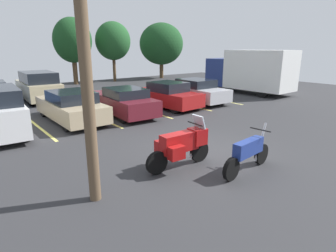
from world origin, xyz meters
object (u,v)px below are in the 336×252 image
motorcycle_second (248,153)px  car_tan (71,106)px  utility_pole (82,26)px  box_truck (251,71)px  car_far_champagne (39,86)px  car_maroon (123,101)px  motorcycle_touring (182,145)px  car_red (167,95)px  car_silver (195,91)px

motorcycle_second → car_tan: (-1.79, 8.51, 0.15)m
utility_pole → box_truck: bearing=24.8°
car_tan → car_far_champagne: size_ratio=1.03×
box_truck → car_maroon: bearing=-178.2°
motorcycle_touring → car_maroon: (1.96, 6.81, 0.01)m
car_far_champagne → box_truck: bearing=-25.4°
box_truck → utility_pole: bearing=-155.2°
car_maroon → box_truck: box_truck is taller
car_tan → car_maroon: size_ratio=0.98×
car_far_champagne → box_truck: box_truck is taller
car_maroon → motorcycle_second: bearing=-95.2°
car_tan → utility_pole: utility_pole is taller
motorcycle_touring → utility_pole: utility_pole is taller
car_maroon → box_truck: size_ratio=0.75×
motorcycle_second → car_red: (3.62, 8.20, 0.15)m
motorcycle_touring → box_truck: 14.94m
car_red → utility_pole: size_ratio=0.62×
car_maroon → utility_pole: 8.89m
car_red → motorcycle_second: bearing=-113.8°
box_truck → car_silver: bearing=-179.0°
motorcycle_touring → car_far_champagne: (-0.33, 13.51, 0.26)m
car_silver → car_tan: bearing=179.3°
motorcycle_second → car_silver: (6.04, 8.42, 0.16)m
car_silver → utility_pole: 12.64m
motorcycle_second → utility_pole: size_ratio=0.30×
motorcycle_touring → car_maroon: 7.08m
car_tan → car_silver: bearing=-0.7°
motorcycle_touring → box_truck: size_ratio=0.33×
car_red → utility_pole: (-7.54, -6.96, 3.01)m
car_maroon → motorcycle_touring: bearing=-106.1°
motorcycle_touring → car_tan: motorcycle_touring is taller
car_red → car_maroon: bearing=-179.5°
car_maroon → car_red: 2.88m
utility_pole → car_tan: bearing=73.7°
car_maroon → box_truck: bearing=1.8°
car_silver → car_maroon: bearing=-177.4°
car_maroon → car_tan: bearing=172.3°
car_maroon → car_far_champagne: size_ratio=1.06×
car_red → car_far_champagne: size_ratio=0.94×
motorcycle_touring → car_far_champagne: car_far_champagne is taller
car_far_champagne → box_truck: size_ratio=0.71×
car_red → utility_pole: utility_pole is taller
car_maroon → car_red: (2.88, 0.02, 0.01)m
motorcycle_touring → car_far_champagne: bearing=91.4°
motorcycle_touring → utility_pole: (-2.70, -0.13, 3.03)m
car_tan → utility_pole: 8.16m
car_silver → utility_pole: size_ratio=0.67×
motorcycle_second → utility_pole: (-3.92, 1.24, 3.16)m
box_truck → utility_pole: (-15.78, -7.29, 2.05)m
car_far_champagne → utility_pole: utility_pole is taller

